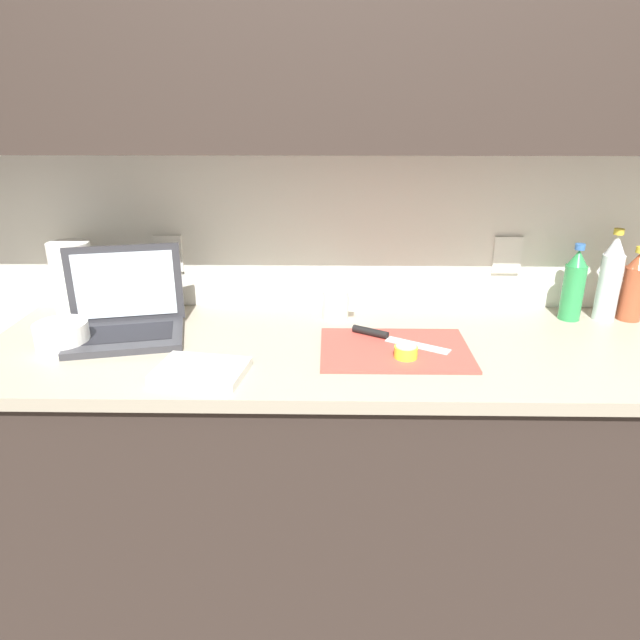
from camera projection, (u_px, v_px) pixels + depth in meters
name	position (u px, v px, depth m)	size (l,w,h in m)	color
ground_plane	(415.00, 589.00, 1.94)	(12.00, 12.00, 0.00)	#564C47
wall_back	(436.00, 97.00, 1.61)	(5.20, 0.38, 2.60)	white
counter_unit	(430.00, 475.00, 1.77)	(2.55, 0.65, 0.90)	#332823
laptop	(126.00, 315.00, 1.67)	(0.37, 0.30, 0.25)	#333338
cutting_board	(395.00, 350.00, 1.57)	(0.41, 0.29, 0.01)	#D1473D
knife	(383.00, 335.00, 1.64)	(0.27, 0.17, 0.02)	silver
lemon_half_cut	(406.00, 352.00, 1.51)	(0.06, 0.06, 0.03)	yellow
bottle_green_soda	(634.00, 287.00, 1.77)	(0.07, 0.07, 0.23)	#A34C2D
bottle_oil_tall	(610.00, 279.00, 1.76)	(0.07, 0.07, 0.29)	silver
bottle_water_clear	(574.00, 286.00, 1.77)	(0.07, 0.07, 0.24)	#2D934C
measuring_cup	(336.00, 304.00, 1.80)	(0.10, 0.08, 0.09)	silver
bowl_white	(62.00, 335.00, 1.58)	(0.15, 0.15, 0.07)	white
paper_towel_roll	(73.00, 280.00, 1.80)	(0.13, 0.13, 0.24)	white
dish_towel	(201.00, 371.00, 1.43)	(0.22, 0.16, 0.02)	silver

